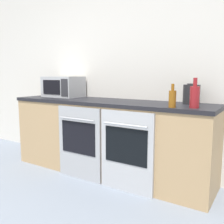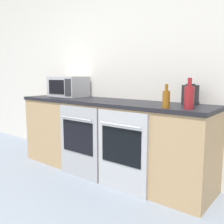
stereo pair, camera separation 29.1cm
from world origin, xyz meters
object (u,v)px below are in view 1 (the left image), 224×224
oven_left (79,143)px  bottle_red (195,96)px  oven_right (126,151)px  bottle_amber (172,98)px  kettle (191,94)px  microwave (63,87)px

oven_left → bottle_red: (1.22, 0.15, 0.57)m
oven_right → oven_left: bearing=180.0°
oven_left → bottle_amber: size_ratio=3.86×
oven_left → kettle: 1.33m
oven_left → microwave: (-0.61, 0.41, 0.60)m
bottle_red → kettle: bearing=109.7°
kettle → bottle_amber: bearing=-98.8°
oven_left → oven_right: size_ratio=1.00×
bottle_red → kettle: bottle_red is taller
bottle_amber → bottle_red: size_ratio=0.80×
oven_right → bottle_red: size_ratio=3.08×
bottle_amber → kettle: bottle_amber is taller
oven_left → microwave: 0.96m
bottle_red → kettle: 0.34m
kettle → oven_right: bearing=-136.4°
microwave → bottle_red: 1.85m
bottle_amber → kettle: size_ratio=1.03×
oven_right → kettle: 0.89m
microwave → oven_right: bearing=-18.6°
oven_right → microwave: microwave is taller
oven_left → bottle_amber: 1.18m
oven_right → kettle: kettle is taller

